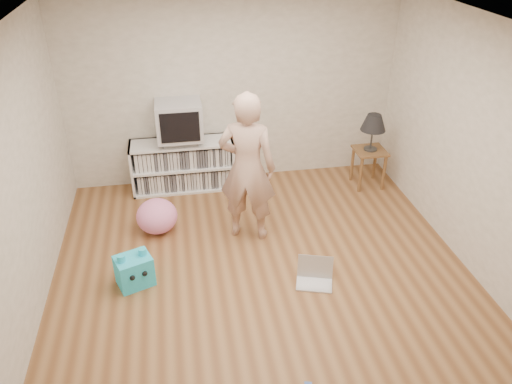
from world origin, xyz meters
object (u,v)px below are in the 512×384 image
at_px(dvd_deck, 181,140).
at_px(crt_tv, 179,120).
at_px(plush_blue, 134,270).
at_px(table_lamp, 374,123).
at_px(media_unit, 183,165).
at_px(side_table, 369,158).
at_px(person, 247,168).
at_px(plush_pink, 157,216).
at_px(laptop, 315,275).

xyz_separation_m(dvd_deck, crt_tv, (-0.00, -0.00, 0.29)).
bearing_deg(plush_blue, table_lamp, 6.23).
xyz_separation_m(media_unit, dvd_deck, (0.00, -0.02, 0.39)).
xyz_separation_m(side_table, person, (-1.86, -0.92, 0.49)).
height_order(table_lamp, person, person).
height_order(person, plush_pink, person).
height_order(side_table, person, person).
bearing_deg(plush_blue, crt_tv, 52.11).
bearing_deg(laptop, crt_tv, 136.52).
xyz_separation_m(media_unit, table_lamp, (2.57, -0.39, 0.59)).
xyz_separation_m(dvd_deck, laptop, (1.27, -2.28, -0.66)).
height_order(dvd_deck, person, person).
bearing_deg(media_unit, dvd_deck, -90.00).
bearing_deg(laptop, media_unit, 136.32).
height_order(table_lamp, plush_pink, table_lamp).
distance_m(dvd_deck, plush_blue, 2.16).
height_order(table_lamp, laptop, table_lamp).
distance_m(side_table, person, 2.13).
bearing_deg(laptop, person, 137.12).
xyz_separation_m(dvd_deck, side_table, (2.57, -0.37, -0.32)).
distance_m(crt_tv, side_table, 2.66).
xyz_separation_m(media_unit, person, (0.71, -1.31, 0.55)).
bearing_deg(side_table, dvd_deck, 171.80).
bearing_deg(dvd_deck, laptop, -60.89).
bearing_deg(crt_tv, person, -61.31).
bearing_deg(media_unit, table_lamp, -8.54).
xyz_separation_m(dvd_deck, plush_blue, (-0.61, -2.00, -0.56)).
relative_size(crt_tv, person, 0.33).
distance_m(plush_blue, plush_pink, 0.99).
xyz_separation_m(plush_blue, plush_pink, (0.24, 0.96, 0.03)).
bearing_deg(plush_pink, crt_tv, 70.22).
relative_size(table_lamp, plush_blue, 1.19).
relative_size(dvd_deck, crt_tv, 0.75).
relative_size(media_unit, table_lamp, 2.72).
relative_size(media_unit, crt_tv, 2.33).
xyz_separation_m(table_lamp, person, (-1.86, -0.92, -0.04)).
distance_m(person, laptop, 1.41).
distance_m(crt_tv, person, 1.47).
bearing_deg(plush_blue, plush_pink, 55.16).
xyz_separation_m(dvd_deck, table_lamp, (2.57, -0.37, 0.21)).
height_order(crt_tv, plush_pink, crt_tv).
height_order(person, plush_blue, person).
relative_size(laptop, plush_blue, 1.03).
distance_m(table_lamp, laptop, 2.47).
bearing_deg(plush_blue, dvd_deck, 52.13).
bearing_deg(crt_tv, table_lamp, -8.13).
bearing_deg(laptop, plush_blue, -171.15).
relative_size(side_table, laptop, 1.23).
xyz_separation_m(person, laptop, (0.56, -0.99, -0.83)).
bearing_deg(plush_pink, plush_blue, -103.97).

